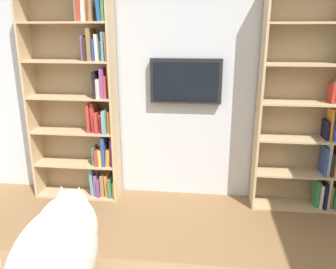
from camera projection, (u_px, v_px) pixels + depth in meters
wall_back at (187, 71)px, 3.41m from camera, size 4.52×0.06×2.70m
bookshelf_left at (320, 107)px, 3.20m from camera, size 0.93×0.28×2.17m
bookshelf_right at (84, 96)px, 3.43m from camera, size 0.90×0.28×2.18m
wall_mounted_tv at (186, 81)px, 3.36m from camera, size 0.71×0.07×0.45m
cat at (59, 251)px, 1.26m from camera, size 0.27×0.67×0.40m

